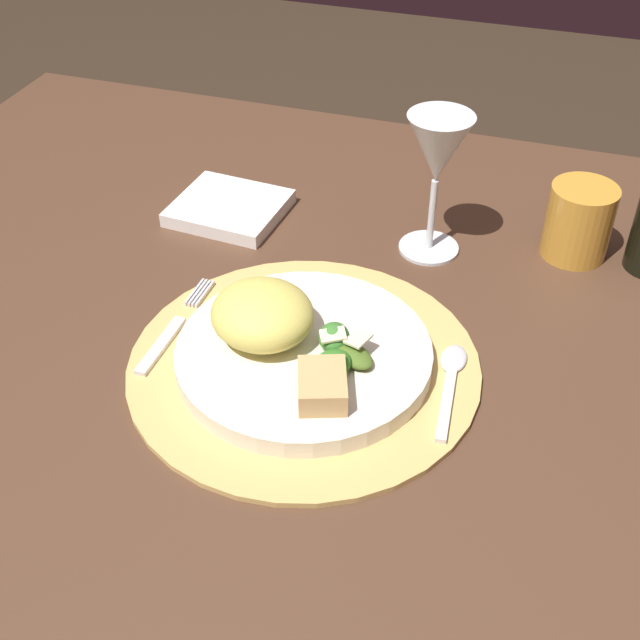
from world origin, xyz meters
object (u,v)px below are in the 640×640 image
Objects in this scene: napkin at (229,208)px; amber_tumbler at (579,221)px; spoon at (451,375)px; dinner_plate at (304,355)px; wine_glass at (438,155)px; dining_table at (275,428)px; fork at (173,329)px.

napkin is 1.50× the size of amber_tumbler.
spoon is 1.53× the size of amber_tumbler.
wine_glass is (0.07, 0.24, 0.11)m from dinner_plate.
spoon is 0.38m from napkin.
dining_table is at bearing -140.65° from amber_tumbler.
napkin is 0.41m from amber_tumbler.
napkin is (-0.18, 0.23, -0.01)m from dinner_plate.
fork is at bearing -175.75° from spoon.
dining_table is 0.18m from dinner_plate.
fork is 1.22× the size of napkin.
dining_table is 0.19m from fork.
wine_glass is 0.18m from amber_tumbler.
spoon is 0.78× the size of wine_glass.
dining_table is at bearing -123.50° from wine_glass.
fork is at bearing -81.16° from napkin.
napkin is at bearing 98.84° from fork.
napkin is at bearing 146.30° from spoon.
dining_table is 8.88× the size of spoon.
dinner_plate is at bearing -129.46° from amber_tumbler.
dinner_plate is at bearing -106.90° from wine_glass.
napkin is at bearing 123.49° from dining_table.
amber_tumbler is (0.37, 0.28, 0.03)m from fork.
napkin is at bearing -173.73° from amber_tumbler.
spoon is (0.28, 0.02, -0.00)m from fork.
amber_tumbler is at bearing 6.27° from napkin.
amber_tumbler is at bearing 36.66° from fork.
spoon is at bearing -33.70° from napkin.
amber_tumbler is (0.09, 0.25, 0.03)m from spoon.
napkin is (-0.32, 0.21, 0.00)m from spoon.
wine_glass is at bearing 107.63° from spoon.
dining_table is 13.56× the size of amber_tumbler.
dinner_plate is at bearing -170.13° from spoon.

